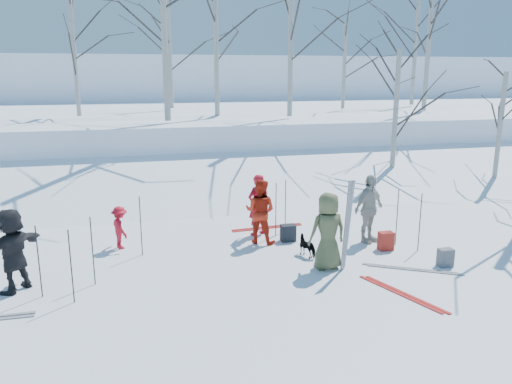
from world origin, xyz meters
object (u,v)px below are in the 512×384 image
object	(u,v)px
skier_cream_east	(369,209)
dog	(308,246)
skier_red_seated	(120,227)
skier_grey_west	(13,250)
backpack_red	(386,241)
skier_redor_behind	(260,211)
skier_olive_center	(328,231)
backpack_grey	(445,258)
skier_red_north	(257,205)
backpack_dark	(288,233)

from	to	relation	value
skier_cream_east	dog	distance (m)	1.88
skier_red_seated	skier_grey_west	bearing A→B (deg)	115.72
skier_red_seated	backpack_red	size ratio (longest dim) A/B	2.35
skier_redor_behind	skier_grey_west	world-z (taller)	skier_grey_west
skier_olive_center	backpack_grey	bearing A→B (deg)	164.79
skier_red_north	backpack_grey	world-z (taller)	skier_red_north
skier_cream_east	skier_grey_west	world-z (taller)	skier_cream_east
skier_redor_behind	skier_red_seated	bearing A→B (deg)	26.19
skier_olive_center	dog	bearing A→B (deg)	-83.92
dog	skier_cream_east	bearing A→B (deg)	171.55
skier_grey_west	skier_red_north	bearing A→B (deg)	149.92
skier_red_north	skier_grey_west	size ratio (longest dim) A/B	0.97
skier_red_seated	skier_grey_west	size ratio (longest dim) A/B	0.63
skier_red_seated	skier_olive_center	bearing A→B (deg)	-138.87
backpack_dark	skier_olive_center	bearing A→B (deg)	-82.31
skier_red_north	skier_cream_east	world-z (taller)	skier_cream_east
backpack_grey	backpack_dark	world-z (taller)	backpack_dark
skier_red_seated	skier_grey_west	world-z (taller)	skier_grey_west
skier_olive_center	backpack_red	world-z (taller)	skier_olive_center
skier_olive_center	skier_grey_west	distance (m)	5.99
skier_cream_east	skier_olive_center	bearing A→B (deg)	-165.52
skier_cream_east	backpack_grey	bearing A→B (deg)	-90.33
skier_red_seated	backpack_grey	xyz separation A→B (m)	(6.55, -2.81, -0.30)
skier_redor_behind	skier_grey_west	xyz separation A→B (m)	(-5.05, -1.47, 0.02)
skier_cream_east	backpack_grey	xyz separation A→B (m)	(0.86, -1.83, -0.62)
skier_olive_center	dog	distance (m)	0.97
skier_redor_behind	skier_cream_east	distance (m)	2.56
backpack_dark	skier_grey_west	bearing A→B (deg)	-166.23
skier_cream_east	backpack_dark	distance (m)	1.99
skier_grey_west	backpack_grey	bearing A→B (deg)	121.70
backpack_grey	skier_cream_east	bearing A→B (deg)	115.09
skier_olive_center	backpack_dark	bearing A→B (deg)	-85.66
skier_redor_behind	backpack_grey	world-z (taller)	skier_redor_behind
skier_red_north	skier_red_seated	distance (m)	3.30
backpack_grey	backpack_dark	bearing A→B (deg)	138.92
backpack_grey	dog	bearing A→B (deg)	153.42
skier_cream_east	skier_red_seated	bearing A→B (deg)	144.79
skier_red_seated	backpack_dark	bearing A→B (deg)	-116.68
dog	backpack_dark	xyz separation A→B (m)	(-0.12, 1.05, -0.03)
skier_cream_east	backpack_red	world-z (taller)	skier_cream_east
skier_red_north	skier_redor_behind	world-z (taller)	skier_redor_behind
skier_redor_behind	skier_cream_east	world-z (taller)	skier_cream_east
skier_olive_center	skier_redor_behind	xyz separation A→B (m)	(-0.92, 1.89, -0.03)
dog	backpack_dark	world-z (taller)	dog
skier_redor_behind	skier_red_seated	world-z (taller)	skier_redor_behind
dog	backpack_red	world-z (taller)	dog
skier_olive_center	skier_grey_west	bearing A→B (deg)	-7.39
backpack_grey	skier_grey_west	bearing A→B (deg)	173.67
backpack_grey	backpack_dark	size ratio (longest dim) A/B	0.95
skier_redor_behind	skier_grey_west	distance (m)	5.26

